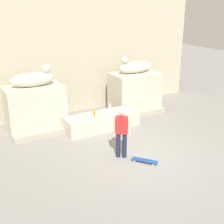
{
  "coord_description": "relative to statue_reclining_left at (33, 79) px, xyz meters",
  "views": [
    {
      "loc": [
        -4.86,
        -6.93,
        4.63
      ],
      "look_at": [
        -0.2,
        1.36,
        1.1
      ],
      "focal_mm": 47.52,
      "sensor_mm": 36.0,
      "label": 1
    }
  ],
  "objects": [
    {
      "name": "statue_reclining_left",
      "position": [
        0.0,
        0.0,
        0.0
      ],
      "size": [
        1.63,
        0.65,
        0.78
      ],
      "rotation": [
        0.0,
        0.0,
        -0.06
      ],
      "color": "beige",
      "rests_on": "pedestal_left"
    },
    {
      "name": "pedestal_right",
      "position": [
        4.46,
        0.0,
        -1.15
      ],
      "size": [
        2.1,
        1.28,
        1.73
      ],
      "primitive_type": "cube",
      "color": "beige",
      "rests_on": "ground_plane"
    },
    {
      "name": "facade_wall",
      "position": [
        2.21,
        1.53,
        0.92
      ],
      "size": [
        11.89,
        0.6,
        5.88
      ],
      "primitive_type": "cube",
      "color": "#BCB599",
      "rests_on": "ground_plane"
    },
    {
      "name": "bottle_orange",
      "position": [
        1.84,
        -1.24,
        -1.29
      ],
      "size": [
        0.07,
        0.07,
        0.28
      ],
      "color": "orange",
      "rests_on": "ledge_block"
    },
    {
      "name": "bottle_clear",
      "position": [
        2.74,
        -0.8,
        -1.3
      ],
      "size": [
        0.08,
        0.08,
        0.26
      ],
      "color": "silver",
      "rests_on": "ledge_block"
    },
    {
      "name": "ground_plane",
      "position": [
        2.21,
        -3.64,
        -2.02
      ],
      "size": [
        40.0,
        40.0,
        0.0
      ],
      "primitive_type": "plane",
      "color": "gray"
    },
    {
      "name": "pedestal_left",
      "position": [
        -0.04,
        0.0,
        -1.15
      ],
      "size": [
        2.1,
        1.28,
        1.73
      ],
      "primitive_type": "cube",
      "color": "beige",
      "rests_on": "ground_plane"
    },
    {
      "name": "ledge_block",
      "position": [
        2.21,
        -1.14,
        -1.71
      ],
      "size": [
        2.92,
        0.89,
        0.61
      ],
      "primitive_type": "cube",
      "color": "beige",
      "rests_on": "ground_plane"
    },
    {
      "name": "skater",
      "position": [
        1.71,
        -3.42,
        -1.1
      ],
      "size": [
        0.44,
        0.38,
        1.67
      ],
      "rotation": [
        0.0,
        0.0,
        5.61
      ],
      "color": "#1E233F",
      "rests_on": "ground_plane"
    },
    {
      "name": "stair_step",
      "position": [
        2.21,
        -0.66,
        -1.91
      ],
      "size": [
        6.6,
        0.5,
        0.21
      ],
      "primitive_type": "cube",
      "color": "#A9A08F",
      "rests_on": "ground_plane"
    },
    {
      "name": "skateboard",
      "position": [
        2.16,
        -4.07,
        -1.95
      ],
      "size": [
        0.65,
        0.75,
        0.08
      ],
      "rotation": [
        0.0,
        0.0,
        5.38
      ],
      "color": "navy",
      "rests_on": "ground_plane"
    },
    {
      "name": "statue_reclining_right",
      "position": [
        4.43,
        0.0,
        0.0
      ],
      "size": [
        1.6,
        0.57,
        0.78
      ],
      "rotation": [
        0.0,
        0.0,
        3.14
      ],
      "color": "beige",
      "rests_on": "pedestal_right"
    }
  ]
}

